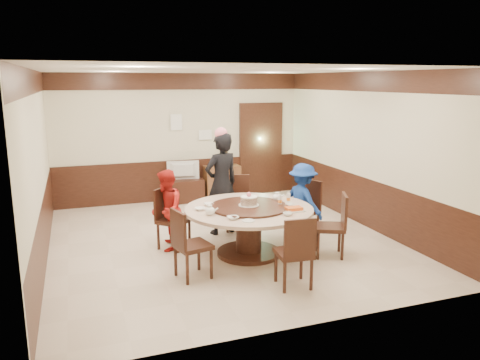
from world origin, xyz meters
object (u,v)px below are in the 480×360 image
object	(u,v)px
tv_stand	(184,191)
thermos	(224,157)
person_standing	(221,184)
television	(183,171)
side_cabinet	(222,182)
person_red	(166,210)
shrimp_platter	(294,209)
banquet_table	(249,221)
birthday_cake	(249,201)
person_blue	(303,201)

from	to	relation	value
tv_stand	thermos	world-z (taller)	thermos
person_standing	thermos	xyz separation A→B (m)	(0.82, 2.39, 0.05)
tv_stand	television	xyz separation A→B (m)	(0.00, 0.00, 0.45)
tv_stand	thermos	bearing A→B (deg)	1.79
tv_stand	side_cabinet	distance (m)	0.91
person_red	television	distance (m)	2.99
person_red	thermos	world-z (taller)	person_red
person_red	shrimp_platter	world-z (taller)	person_red
banquet_table	birthday_cake	bearing A→B (deg)	70.04
person_blue	tv_stand	size ratio (longest dim) A/B	1.52
birthday_cake	television	world-z (taller)	birthday_cake
person_standing	thermos	size ratio (longest dim) A/B	4.68
tv_stand	television	distance (m)	0.45
thermos	person_blue	bearing A→B (deg)	-82.81
banquet_table	person_red	world-z (taller)	person_red
banquet_table	tv_stand	bearing A→B (deg)	93.52
birthday_cake	shrimp_platter	xyz separation A→B (m)	(0.55, -0.43, -0.07)
banquet_table	thermos	size ratio (longest dim) A/B	5.15
person_red	shrimp_platter	size ratio (longest dim) A/B	4.28
person_red	tv_stand	size ratio (longest dim) A/B	1.51
person_standing	shrimp_platter	world-z (taller)	person_standing
shrimp_platter	tv_stand	world-z (taller)	shrimp_platter
person_red	side_cabinet	distance (m)	3.41
person_standing	television	distance (m)	2.37
shrimp_platter	tv_stand	distance (m)	4.03
person_standing	television	bearing A→B (deg)	-103.09
person_blue	shrimp_platter	distance (m)	1.03
banquet_table	thermos	world-z (taller)	thermos
person_standing	person_blue	xyz separation A→B (m)	(1.21, -0.71, -0.24)
person_blue	side_cabinet	xyz separation A→B (m)	(-0.45, 3.11, -0.27)
person_standing	television	xyz separation A→B (m)	(-0.14, 2.36, -0.19)
thermos	person_red	bearing A→B (deg)	-123.25
television	side_cabinet	distance (m)	0.96
banquet_table	shrimp_platter	distance (m)	0.73
shrimp_platter	television	size ratio (longest dim) A/B	0.42
banquet_table	television	distance (m)	3.52
television	birthday_cake	bearing A→B (deg)	102.43
television	side_cabinet	world-z (taller)	television
person_blue	tv_stand	xyz separation A→B (m)	(-1.35, 3.08, -0.40)
tv_stand	television	world-z (taller)	television
person_blue	television	world-z (taller)	person_blue
person_red	tv_stand	xyz separation A→B (m)	(0.92, 2.84, -0.39)
person_red	thermos	distance (m)	3.45
banquet_table	television	world-z (taller)	television
person_red	tv_stand	world-z (taller)	person_red
banquet_table	birthday_cake	world-z (taller)	birthday_cake
banquet_table	thermos	xyz separation A→B (m)	(0.75, 3.54, 0.41)
side_cabinet	person_red	bearing A→B (deg)	-122.37
shrimp_platter	thermos	bearing A→B (deg)	87.26
person_blue	shrimp_platter	size ratio (longest dim) A/B	4.30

